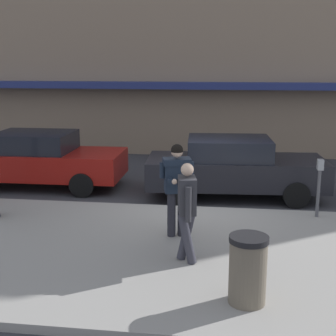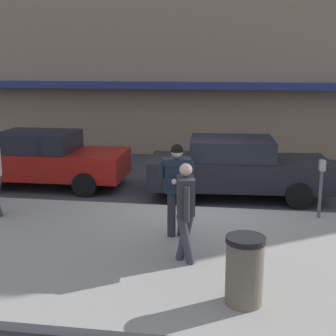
{
  "view_description": "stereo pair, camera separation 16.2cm",
  "coord_description": "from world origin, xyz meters",
  "px_view_note": "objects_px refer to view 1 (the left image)",
  "views": [
    {
      "loc": [
        0.82,
        -10.61,
        3.43
      ],
      "look_at": [
        -0.31,
        -2.17,
        1.49
      ],
      "focal_mm": 50.0,
      "sensor_mm": 36.0,
      "label": 1
    },
    {
      "loc": [
        0.98,
        -10.59,
        3.43
      ],
      "look_at": [
        -0.31,
        -2.17,
        1.49
      ],
      "focal_mm": 50.0,
      "sensor_mm": 36.0,
      "label": 2
    }
  ],
  "objects_px": {
    "parked_sedan_near": "(40,159)",
    "parked_sedan_mid": "(234,167)",
    "man_texting_on_phone": "(177,180)",
    "parking_meter": "(319,180)",
    "trash_bin": "(248,269)",
    "pedestrian_with_bag": "(187,206)"
  },
  "relations": [
    {
      "from": "parking_meter",
      "to": "trash_bin",
      "type": "relative_size",
      "value": 1.3
    },
    {
      "from": "parked_sedan_mid",
      "to": "man_texting_on_phone",
      "type": "distance_m",
      "value": 3.55
    },
    {
      "from": "man_texting_on_phone",
      "to": "pedestrian_with_bag",
      "type": "xyz_separation_m",
      "value": [
        0.3,
        -1.13,
        -0.14
      ]
    },
    {
      "from": "trash_bin",
      "to": "man_texting_on_phone",
      "type": "bearing_deg",
      "value": 117.69
    },
    {
      "from": "parked_sedan_mid",
      "to": "trash_bin",
      "type": "height_order",
      "value": "parked_sedan_mid"
    },
    {
      "from": "parking_meter",
      "to": "pedestrian_with_bag",
      "type": "bearing_deg",
      "value": -134.24
    },
    {
      "from": "parked_sedan_mid",
      "to": "man_texting_on_phone",
      "type": "xyz_separation_m",
      "value": [
        -1.1,
        -3.34,
        0.46
      ]
    },
    {
      "from": "parked_sedan_mid",
      "to": "trash_bin",
      "type": "distance_m",
      "value": 5.76
    },
    {
      "from": "parked_sedan_near",
      "to": "man_texting_on_phone",
      "type": "height_order",
      "value": "man_texting_on_phone"
    },
    {
      "from": "parking_meter",
      "to": "parked_sedan_mid",
      "type": "bearing_deg",
      "value": 134.77
    },
    {
      "from": "parking_meter",
      "to": "trash_bin",
      "type": "height_order",
      "value": "parking_meter"
    },
    {
      "from": "parked_sedan_mid",
      "to": "man_texting_on_phone",
      "type": "height_order",
      "value": "man_texting_on_phone"
    },
    {
      "from": "pedestrian_with_bag",
      "to": "parked_sedan_mid",
      "type": "bearing_deg",
      "value": 79.86
    },
    {
      "from": "parked_sedan_mid",
      "to": "pedestrian_with_bag",
      "type": "bearing_deg",
      "value": -100.14
    },
    {
      "from": "man_texting_on_phone",
      "to": "parking_meter",
      "type": "distance_m",
      "value": 3.28
    },
    {
      "from": "parked_sedan_mid",
      "to": "parking_meter",
      "type": "bearing_deg",
      "value": -45.23
    },
    {
      "from": "trash_bin",
      "to": "parked_sedan_near",
      "type": "bearing_deg",
      "value": 132.29
    },
    {
      "from": "parked_sedan_near",
      "to": "man_texting_on_phone",
      "type": "relative_size",
      "value": 2.51
    },
    {
      "from": "pedestrian_with_bag",
      "to": "parked_sedan_near",
      "type": "bearing_deg",
      "value": 133.59
    },
    {
      "from": "parked_sedan_near",
      "to": "parked_sedan_mid",
      "type": "relative_size",
      "value": 0.98
    },
    {
      "from": "parked_sedan_mid",
      "to": "man_texting_on_phone",
      "type": "relative_size",
      "value": 2.55
    },
    {
      "from": "man_texting_on_phone",
      "to": "parking_meter",
      "type": "height_order",
      "value": "man_texting_on_phone"
    }
  ]
}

